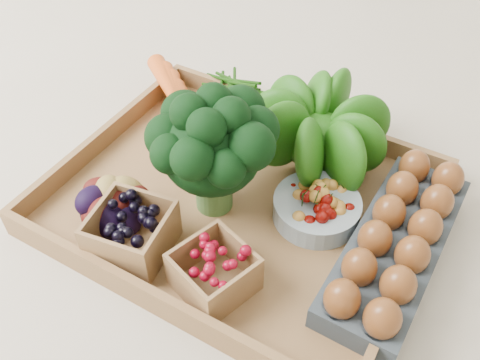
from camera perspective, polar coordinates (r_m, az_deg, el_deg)
The scene contains 10 objects.
ground at distance 0.85m, azimuth 0.00°, elevation -2.87°, with size 4.00×4.00×0.00m, color beige.
tray at distance 0.84m, azimuth 0.00°, elevation -2.53°, with size 0.55×0.45×0.01m, color olive.
carrots at distance 0.96m, azimuth -6.52°, elevation 7.07°, with size 0.24×0.17×0.06m, color #E4581A, non-canonical shape.
lettuce at distance 0.86m, azimuth 8.23°, elevation 5.95°, with size 0.15×0.15×0.15m, color #1F4B0B.
broccoli at distance 0.78m, azimuth -2.91°, elevation 1.09°, with size 0.19×0.19×0.15m, color black, non-canonical shape.
cherry_bowl at distance 0.81m, azimuth 8.17°, elevation -3.04°, with size 0.13×0.13×0.03m, color #8C9EA5.
egg_carton at distance 0.78m, azimuth 16.23°, elevation -7.01°, with size 0.11×0.33×0.04m, color #363F45.
potatoes at distance 0.81m, azimuth -14.08°, elevation -2.10°, with size 0.14×0.14×0.08m, color #3D0D09, non-canonical shape.
punnet_blackberry at distance 0.76m, azimuth -11.48°, elevation -5.46°, with size 0.10×0.10×0.07m, color black.
punnet_raspberry at distance 0.71m, azimuth -2.79°, elevation -9.73°, with size 0.09×0.09×0.06m, color maroon.
Camera 1 is at (0.29, -0.49, 0.63)m, focal length 40.00 mm.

